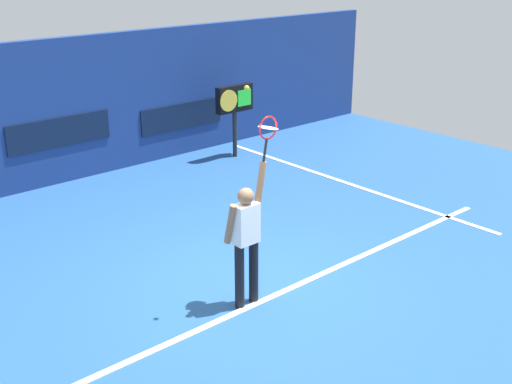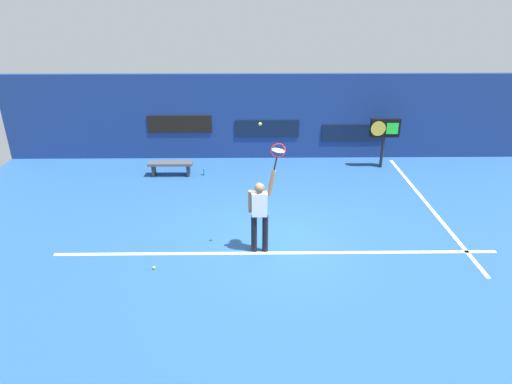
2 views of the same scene
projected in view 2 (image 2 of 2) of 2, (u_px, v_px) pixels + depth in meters
ground_plane at (275, 243)px, 10.51m from camera, size 18.00×18.00×0.00m
back_wall at (267, 117)px, 15.33m from camera, size 18.00×0.20×2.92m
sponsor_banner_center at (267, 129)px, 15.38m from camera, size 2.20×0.03×0.60m
sponsor_banner_portside at (180, 124)px, 15.27m from camera, size 2.20×0.03×0.60m
sponsor_banner_starboard at (353, 133)px, 15.48m from camera, size 2.20×0.03×0.60m
court_baseline at (276, 253)px, 10.08m from camera, size 10.00×0.10×0.01m
court_sideline at (427, 204)px, 12.38m from camera, size 0.10×7.00×0.01m
tennis_player at (260, 211)px, 9.76m from camera, size 0.59×0.31×1.99m
tennis_racket at (278, 152)px, 9.19m from camera, size 0.36×0.27×0.62m
tennis_ball at (260, 124)px, 8.92m from camera, size 0.07×0.07×0.07m
scoreboard_clock at (385, 130)px, 14.47m from camera, size 0.96×0.20×1.66m
court_bench at (171, 166)px, 14.19m from camera, size 1.40×0.36×0.45m
water_bottle at (204, 172)px, 14.29m from camera, size 0.07×0.07×0.24m
spare_ball at (154, 268)px, 9.50m from camera, size 0.07×0.07×0.07m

